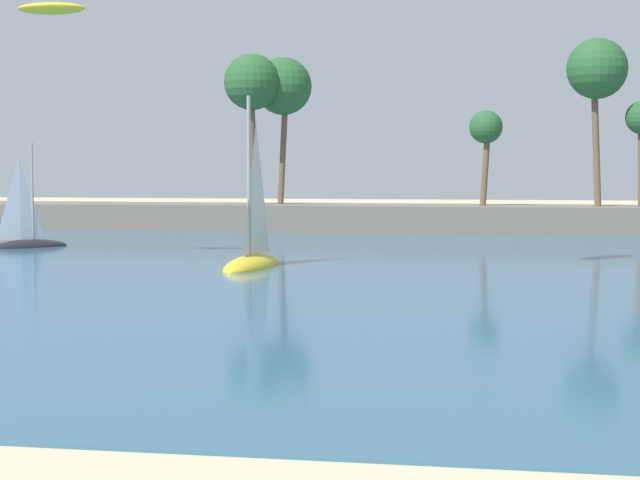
# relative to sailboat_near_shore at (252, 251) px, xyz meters

# --- Properties ---
(sea) EXTENTS (220.00, 93.72, 0.06)m
(sea) POSITION_rel_sailboat_near_shore_xyz_m (4.91, 18.86, -0.73)
(sea) COLOR #33607F
(sea) RESTS_ON ground
(palm_headland) EXTENTS (90.72, 6.38, 12.54)m
(palm_headland) POSITION_rel_sailboat_near_shore_xyz_m (5.61, 25.63, 2.07)
(palm_headland) COLOR slate
(palm_headland) RESTS_ON ground
(sailboat_near_shore) EXTENTS (2.23, 5.52, 7.79)m
(sailboat_near_shore) POSITION_rel_sailboat_near_shore_xyz_m (0.00, 0.00, 0.00)
(sailboat_near_shore) COLOR yellow
(sailboat_near_shore) RESTS_ON sea
(sailboat_toward_headland) EXTENTS (3.83, 3.71, 5.95)m
(sailboat_toward_headland) POSITION_rel_sailboat_near_shore_xyz_m (-14.28, 8.59, -0.17)
(sailboat_toward_headland) COLOR black
(sailboat_toward_headland) RESTS_ON sea
(kite_aloft_drifting_left) EXTENTS (3.18, 1.23, 0.67)m
(kite_aloft_drifting_left) POSITION_rel_sailboat_near_shore_xyz_m (-9.69, 1.75, 10.70)
(kite_aloft_drifting_left) COLOR yellow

